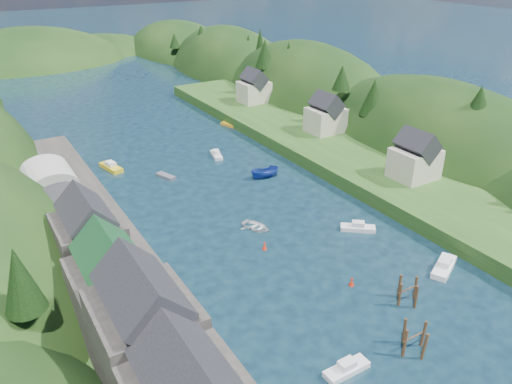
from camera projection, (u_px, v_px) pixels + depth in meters
ground at (195, 167)px, 93.35m from camera, size 600.00×600.00×0.00m
hillside_right at (307, 128)px, 136.80m from camera, size 36.00×245.56×48.00m
far_hills at (64, 85)px, 193.84m from camera, size 103.00×68.00×44.00m
hill_trees at (161, 91)px, 99.80m from camera, size 91.13×149.90×12.80m
quay_left at (117, 287)px, 58.67m from camera, size 12.00×110.00×2.00m
terrace_left_grass at (55, 305)px, 55.30m from camera, size 12.00×110.00×2.50m
quayside_buildings at (133, 318)px, 44.62m from camera, size 8.00×35.84×12.90m
boat_sheds at (59, 197)px, 70.45m from camera, size 7.00×21.00×7.50m
terrace_right at (334, 152)px, 96.82m from camera, size 16.00×120.00×2.40m
right_bank_cottages at (321, 116)px, 102.58m from camera, size 9.00×59.24×8.41m
piling_cluster_near at (414, 341)px, 50.18m from camera, size 3.17×2.96×3.76m
piling_cluster_far at (407, 293)px, 57.24m from camera, size 3.01×2.83×3.58m
channel_buoy_near at (352, 282)px, 60.37m from camera, size 0.70×0.70×1.10m
channel_buoy_far at (265, 246)px, 67.66m from camera, size 0.70×0.70×1.10m
moored_boats at (300, 244)px, 67.96m from camera, size 33.51×87.87×2.15m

